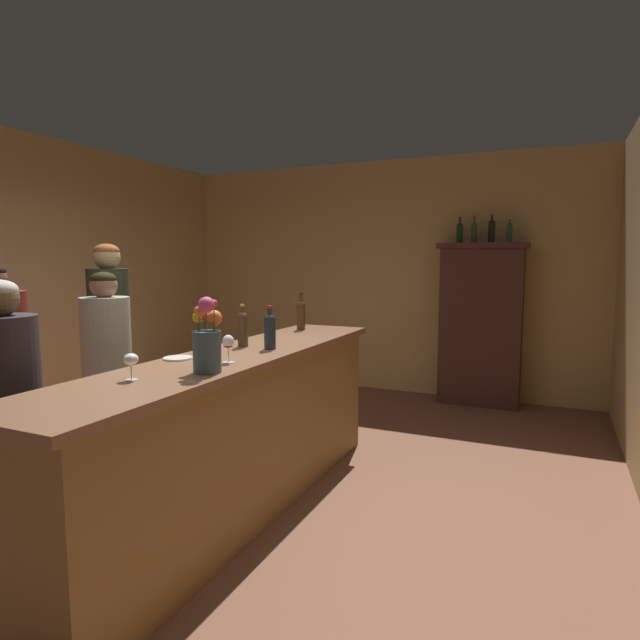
{
  "coord_description": "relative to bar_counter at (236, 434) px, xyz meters",
  "views": [
    {
      "loc": [
        2.04,
        -2.8,
        1.64
      ],
      "look_at": [
        0.73,
        0.12,
        1.28
      ],
      "focal_mm": 29.5,
      "sensor_mm": 36.0,
      "label": 1
    }
  ],
  "objects": [
    {
      "name": "display_bottle_center",
      "position": [
        1.16,
        3.37,
        1.45
      ],
      "size": [
        0.07,
        0.07,
        0.32
      ],
      "color": "black",
      "rests_on": "display_cabinet"
    },
    {
      "name": "display_bottle_midright",
      "position": [
        1.35,
        3.37,
        1.43
      ],
      "size": [
        0.06,
        0.06,
        0.27
      ],
      "color": "#244F2B",
      "rests_on": "display_cabinet"
    },
    {
      "name": "floor",
      "position": [
        -0.21,
        0.02,
        -0.53
      ],
      "size": [
        9.29,
        9.29,
        0.0
      ],
      "primitive_type": "plane",
      "color": "brown",
      "rests_on": "ground"
    },
    {
      "name": "display_cabinet",
      "position": [
        1.08,
        3.37,
        0.42
      ],
      "size": [
        0.97,
        0.39,
        1.84
      ],
      "color": "#40231D",
      "rests_on": "ground"
    },
    {
      "name": "wine_bottle_merlot",
      "position": [
        0.11,
        0.25,
        0.65
      ],
      "size": [
        0.08,
        0.08,
        0.29
      ],
      "color": "#1C2833",
      "rests_on": "bar_counter"
    },
    {
      "name": "display_bottle_midleft",
      "position": [
        0.97,
        3.37,
        1.44
      ],
      "size": [
        0.06,
        0.06,
        0.31
      ],
      "color": "#2D442B",
      "rests_on": "display_cabinet"
    },
    {
      "name": "display_bottle_left",
      "position": [
        0.82,
        3.37,
        1.44
      ],
      "size": [
        0.07,
        0.07,
        0.3
      ],
      "color": "#12341C",
      "rests_on": "display_cabinet"
    },
    {
      "name": "patron_tall",
      "position": [
        -1.03,
        -0.06,
        0.33
      ],
      "size": [
        0.34,
        0.34,
        1.56
      ],
      "rotation": [
        0.0,
        0.0,
        -0.26
      ],
      "color": "maroon",
      "rests_on": "ground"
    },
    {
      "name": "wine_glass_mid",
      "position": [
        -0.06,
        -0.83,
        0.62
      ],
      "size": [
        0.07,
        0.07,
        0.13
      ],
      "color": "white",
      "rests_on": "bar_counter"
    },
    {
      "name": "bar_counter",
      "position": [
        0.0,
        0.0,
        0.0
      ],
      "size": [
        0.64,
        3.18,
        1.05
      ],
      "color": "brown",
      "rests_on": "ground"
    },
    {
      "name": "cheese_plate",
      "position": [
        -0.21,
        -0.29,
        0.53
      ],
      "size": [
        0.17,
        0.17,
        0.01
      ],
      "primitive_type": "cylinder",
      "color": "white",
      "rests_on": "bar_counter"
    },
    {
      "name": "wine_glass_front",
      "position": [
        0.13,
        -0.26,
        0.63
      ],
      "size": [
        0.07,
        0.07,
        0.16
      ],
      "color": "white",
      "rests_on": "bar_counter"
    },
    {
      "name": "wine_bottle_chardonnay",
      "position": [
        -0.14,
        1.23,
        0.66
      ],
      "size": [
        0.07,
        0.07,
        0.32
      ],
      "color": "#472C18",
      "rests_on": "bar_counter"
    },
    {
      "name": "patron_by_cabinet",
      "position": [
        -0.71,
        -1.04,
        0.32
      ],
      "size": [
        0.34,
        0.34,
        1.54
      ],
      "rotation": [
        0.0,
        0.0,
        1.33
      ],
      "color": "gray",
      "rests_on": "ground"
    },
    {
      "name": "patron_redhead",
      "position": [
        -1.41,
        0.35,
        0.46
      ],
      "size": [
        0.32,
        0.32,
        1.77
      ],
      "rotation": [
        0.0,
        0.0,
        -0.25
      ],
      "color": "#B6A291",
      "rests_on": "ground"
    },
    {
      "name": "wall_back",
      "position": [
        -0.21,
        3.66,
        0.9
      ],
      "size": [
        5.38,
        0.12,
        2.87
      ],
      "primitive_type": "cube",
      "color": "tan",
      "rests_on": "ground"
    },
    {
      "name": "flower_arrangement",
      "position": [
        0.18,
        -0.53,
        0.69
      ],
      "size": [
        0.17,
        0.17,
        0.4
      ],
      "color": "#3B5463",
      "rests_on": "bar_counter"
    },
    {
      "name": "wine_bottle_pinot",
      "position": [
        -0.11,
        0.27,
        0.65
      ],
      "size": [
        0.07,
        0.07,
        0.29
      ],
      "color": "#433220",
      "rests_on": "bar_counter"
    }
  ]
}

